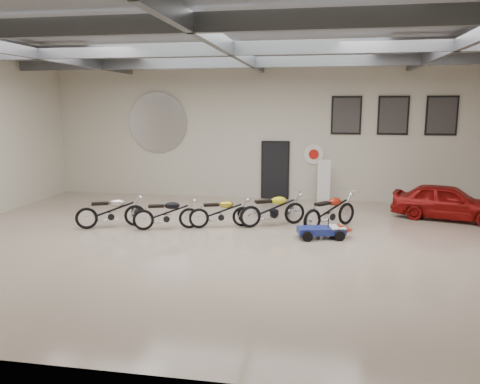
% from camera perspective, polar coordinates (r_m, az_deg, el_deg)
% --- Properties ---
extents(floor, '(16.00, 12.00, 0.01)m').
position_cam_1_polar(floor, '(11.92, -0.99, -6.24)').
color(floor, tan).
rests_on(floor, ground).
extents(ceiling, '(16.00, 12.00, 0.01)m').
position_cam_1_polar(ceiling, '(11.53, -1.08, 18.30)').
color(ceiling, gray).
rests_on(ceiling, back_wall).
extents(back_wall, '(16.00, 0.02, 5.00)m').
position_cam_1_polar(back_wall, '(17.38, 2.74, 7.38)').
color(back_wall, beige).
rests_on(back_wall, floor).
extents(ceiling_beams, '(15.80, 11.80, 0.32)m').
position_cam_1_polar(ceiling_beams, '(11.50, -1.07, 17.07)').
color(ceiling_beams, '#505457').
rests_on(ceiling_beams, ceiling).
extents(door, '(0.92, 0.08, 2.10)m').
position_cam_1_polar(door, '(17.41, 4.31, 2.57)').
color(door, black).
rests_on(door, back_wall).
extents(logo_plaque, '(2.30, 0.06, 1.16)m').
position_cam_1_polar(logo_plaque, '(18.25, -9.97, 8.33)').
color(logo_plaque, silver).
rests_on(logo_plaque, back_wall).
extents(poster_left, '(1.05, 0.08, 1.35)m').
position_cam_1_polar(poster_left, '(17.20, 12.83, 9.11)').
color(poster_left, black).
rests_on(poster_left, back_wall).
extents(poster_mid, '(1.05, 0.08, 1.35)m').
position_cam_1_polar(poster_mid, '(17.35, 18.17, 8.86)').
color(poster_mid, black).
rests_on(poster_mid, back_wall).
extents(poster_right, '(1.05, 0.08, 1.35)m').
position_cam_1_polar(poster_right, '(17.65, 23.37, 8.55)').
color(poster_right, black).
rests_on(poster_right, back_wall).
extents(oil_sign, '(0.72, 0.10, 0.72)m').
position_cam_1_polar(oil_sign, '(17.26, 8.98, 4.58)').
color(oil_sign, white).
rests_on(oil_sign, back_wall).
extents(banner_stand, '(0.47, 0.22, 1.66)m').
position_cam_1_polar(banner_stand, '(16.92, 10.18, 1.45)').
color(banner_stand, white).
rests_on(banner_stand, floor).
extents(motorcycle_silver, '(1.98, 1.34, 0.99)m').
position_cam_1_polar(motorcycle_silver, '(13.80, -15.46, -2.19)').
color(motorcycle_silver, silver).
rests_on(motorcycle_silver, floor).
extents(motorcycle_black, '(1.91, 1.14, 0.95)m').
position_cam_1_polar(motorcycle_black, '(13.27, -8.97, -2.53)').
color(motorcycle_black, silver).
rests_on(motorcycle_black, floor).
extents(motorcycle_gold, '(1.86, 1.12, 0.93)m').
position_cam_1_polar(motorcycle_gold, '(13.34, -2.37, -2.39)').
color(motorcycle_gold, silver).
rests_on(motorcycle_gold, floor).
extents(motorcycle_yellow, '(2.02, 1.49, 1.03)m').
position_cam_1_polar(motorcycle_yellow, '(13.53, 4.03, -2.01)').
color(motorcycle_yellow, silver).
rests_on(motorcycle_yellow, floor).
extents(motorcycle_red, '(1.83, 1.88, 1.04)m').
position_cam_1_polar(motorcycle_red, '(13.46, 10.91, -2.19)').
color(motorcycle_red, silver).
rests_on(motorcycle_red, floor).
extents(go_kart, '(1.62, 1.00, 0.54)m').
position_cam_1_polar(go_kart, '(12.50, 10.44, -4.34)').
color(go_kart, navy).
rests_on(go_kart, floor).
extents(vintage_car, '(2.14, 3.43, 1.09)m').
position_cam_1_polar(vintage_car, '(15.62, 23.92, -1.09)').
color(vintage_car, maroon).
rests_on(vintage_car, floor).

